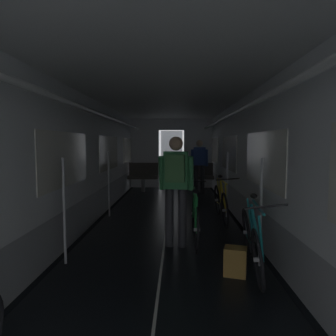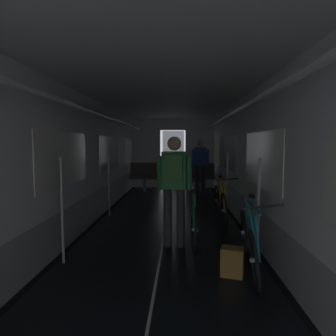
% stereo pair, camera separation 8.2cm
% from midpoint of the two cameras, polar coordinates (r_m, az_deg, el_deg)
% --- Properties ---
extents(train_car_shell, '(3.14, 12.34, 2.57)m').
position_cam_midpoint_polar(train_car_shell, '(5.34, -0.86, 5.90)').
color(train_car_shell, black).
rests_on(train_car_shell, ground).
extents(bench_seat_far_left, '(0.98, 0.51, 0.95)m').
position_cam_midpoint_polar(bench_seat_far_left, '(9.93, -4.92, -1.20)').
color(bench_seat_far_left, gray).
rests_on(bench_seat_far_left, ground).
extents(bench_seat_far_right, '(0.98, 0.51, 0.95)m').
position_cam_midpoint_polar(bench_seat_far_right, '(9.88, 5.51, -1.23)').
color(bench_seat_far_right, gray).
rests_on(bench_seat_far_right, ground).
extents(bicycle_teal, '(0.44, 1.69, 0.95)m').
position_cam_midpoint_polar(bicycle_teal, '(4.00, 14.97, -12.99)').
color(bicycle_teal, black).
rests_on(bicycle_teal, ground).
extents(bicycle_yellow, '(0.44, 1.69, 0.95)m').
position_cam_midpoint_polar(bicycle_yellow, '(6.28, 9.56, -6.40)').
color(bicycle_yellow, black).
rests_on(bicycle_yellow, ground).
extents(person_cyclist_aisle, '(0.54, 0.40, 1.69)m').
position_cam_midpoint_polar(person_cyclist_aisle, '(4.56, 0.96, -2.49)').
color(person_cyclist_aisle, '#2D2D33').
rests_on(person_cyclist_aisle, ground).
extents(bicycle_green_in_aisle, '(0.44, 1.69, 0.94)m').
position_cam_midpoint_polar(bicycle_green_in_aisle, '(4.95, 4.67, -9.37)').
color(bicycle_green_in_aisle, black).
rests_on(bicycle_green_in_aisle, ground).
extents(person_standing_near_bench, '(0.53, 0.23, 1.69)m').
position_cam_midpoint_polar(person_standing_near_bench, '(9.47, 5.69, 0.99)').
color(person_standing_near_bench, '#2D2D33').
rests_on(person_standing_near_bench, ground).
extents(backpack_on_floor, '(0.30, 0.26, 0.34)m').
position_cam_midpoint_polar(backpack_on_floor, '(3.87, 11.95, -16.86)').
color(backpack_on_floor, olive).
rests_on(backpack_on_floor, ground).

